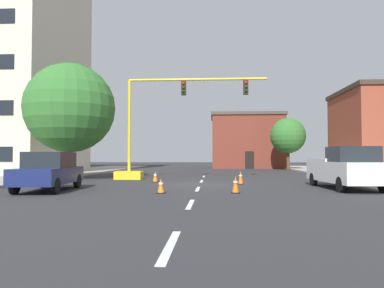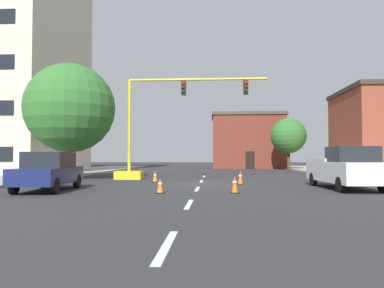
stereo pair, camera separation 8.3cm
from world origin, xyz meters
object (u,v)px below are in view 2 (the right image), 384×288
at_px(tree_left_near, 70,108).
at_px(pickup_truck_white, 345,168).
at_px(traffic_cone_roadside_b, 240,178).
at_px(traffic_cone_roadside_d, 155,177).
at_px(traffic_cone_roadside_a, 160,186).
at_px(sedan_navy_near_left, 49,171).
at_px(traffic_cone_roadside_c, 235,185).
at_px(tree_right_far, 288,136).
at_px(traffic_signal_gantry, 149,145).

xyz_separation_m(tree_left_near, pickup_truck_white, (15.75, -5.76, -3.78)).
xyz_separation_m(traffic_cone_roadside_b, traffic_cone_roadside_d, (-5.01, 1.42, -0.04)).
relative_size(pickup_truck_white, traffic_cone_roadside_b, 7.38).
height_order(tree_left_near, traffic_cone_roadside_b, tree_left_near).
bearing_deg(tree_left_near, traffic_cone_roadside_a, -48.87).
bearing_deg(sedan_navy_near_left, tree_left_near, 105.69).
relative_size(tree_left_near, pickup_truck_white, 1.40).
bearing_deg(traffic_cone_roadside_c, sedan_navy_near_left, 175.70).
bearing_deg(traffic_cone_roadside_c, traffic_cone_roadside_b, 83.32).
height_order(pickup_truck_white, traffic_cone_roadside_b, pickup_truck_white).
distance_m(traffic_cone_roadside_b, traffic_cone_roadside_c, 5.00).
bearing_deg(traffic_cone_roadside_d, traffic_cone_roadside_a, -78.86).
bearing_deg(tree_left_near, tree_right_far, 46.02).
bearing_deg(traffic_cone_roadside_a, tree_right_far, 68.40).
relative_size(tree_right_far, traffic_cone_roadside_d, 8.91).
bearing_deg(traffic_signal_gantry, pickup_truck_white, -32.17).
bearing_deg(tree_left_near, traffic_signal_gantry, 10.03).
bearing_deg(traffic_cone_roadside_d, traffic_signal_gantry, 107.90).
distance_m(traffic_signal_gantry, traffic_cone_roadside_d, 3.40).
bearing_deg(tree_right_far, traffic_signal_gantry, -125.92).
relative_size(sedan_navy_near_left, traffic_cone_roadside_a, 7.27).
bearing_deg(sedan_navy_near_left, pickup_truck_white, 7.19).
bearing_deg(pickup_truck_white, tree_left_near, 159.90).
height_order(pickup_truck_white, traffic_cone_roadside_d, pickup_truck_white).
height_order(tree_left_near, pickup_truck_white, tree_left_near).
xyz_separation_m(tree_right_far, traffic_cone_roadside_d, (-11.99, -20.35, -3.58)).
height_order(tree_right_far, traffic_cone_roadside_d, tree_right_far).
relative_size(tree_left_near, traffic_cone_roadside_c, 10.53).
relative_size(traffic_cone_roadside_a, traffic_cone_roadside_c, 0.87).
height_order(tree_right_far, sedan_navy_near_left, tree_right_far).
bearing_deg(sedan_navy_near_left, traffic_cone_roadside_b, 26.03).
distance_m(tree_right_far, traffic_cone_roadside_c, 28.01).
bearing_deg(traffic_signal_gantry, traffic_cone_roadside_a, -76.90).
distance_m(pickup_truck_white, sedan_navy_near_left, 13.76).
bearing_deg(traffic_cone_roadside_b, traffic_cone_roadside_c, -96.68).
relative_size(tree_right_far, sedan_navy_near_left, 1.28).
bearing_deg(traffic_signal_gantry, tree_left_near, -169.97).
bearing_deg(traffic_cone_roadside_d, tree_right_far, 59.50).
distance_m(tree_left_near, traffic_cone_roadside_b, 12.25).
relative_size(traffic_signal_gantry, sedan_navy_near_left, 2.20).
bearing_deg(sedan_navy_near_left, traffic_signal_gantry, 70.11).
relative_size(traffic_cone_roadside_c, traffic_cone_roadside_d, 1.10).
relative_size(pickup_truck_white, traffic_cone_roadside_c, 7.50).
xyz_separation_m(traffic_signal_gantry, traffic_cone_roadside_a, (2.16, -9.26, -2.00)).
xyz_separation_m(tree_right_far, traffic_cone_roadside_a, (-10.68, -26.98, -3.59)).
bearing_deg(pickup_truck_white, traffic_signal_gantry, 147.83).
xyz_separation_m(tree_right_far, tree_left_near, (-17.98, -18.63, 0.85)).
distance_m(sedan_navy_near_left, traffic_cone_roadside_b, 9.91).
xyz_separation_m(traffic_signal_gantry, traffic_cone_roadside_c, (5.28, -9.02, -1.95)).
bearing_deg(sedan_navy_near_left, traffic_cone_roadside_a, -9.49).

